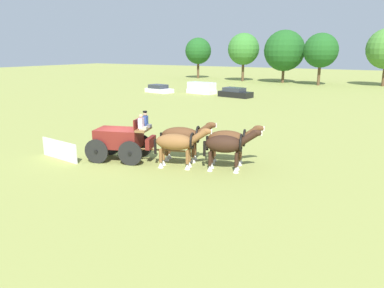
% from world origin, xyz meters
% --- Properties ---
extents(ground_plane, '(220.00, 220.00, 0.00)m').
position_xyz_m(ground_plane, '(0.00, 0.00, 0.00)').
color(ground_plane, olive).
extents(show_wagon, '(5.51, 2.79, 2.82)m').
position_xyz_m(show_wagon, '(0.16, 0.05, 1.25)').
color(show_wagon, maroon).
rests_on(show_wagon, ground).
extents(draft_horse_rear_near, '(3.14, 1.58, 2.28)m').
position_xyz_m(draft_horse_rear_near, '(3.17, 1.76, 1.40)').
color(draft_horse_rear_near, brown).
rests_on(draft_horse_rear_near, ground).
extents(draft_horse_rear_off, '(3.03, 1.49, 2.20)m').
position_xyz_m(draft_horse_rear_off, '(3.60, 0.53, 1.33)').
color(draft_horse_rear_off, brown).
rests_on(draft_horse_rear_off, ground).
extents(draft_horse_lead_near, '(3.05, 1.54, 2.20)m').
position_xyz_m(draft_horse_lead_near, '(5.64, 2.59, 1.34)').
color(draft_horse_lead_near, brown).
rests_on(draft_horse_lead_near, ground).
extents(draft_horse_lead_off, '(2.90, 1.48, 2.23)m').
position_xyz_m(draft_horse_lead_off, '(6.06, 1.36, 1.36)').
color(draft_horse_lead_off, '#331E14').
rests_on(draft_horse_lead_off, ground).
extents(parked_vehicle_a, '(4.34, 2.59, 1.14)m').
position_xyz_m(parked_vehicle_a, '(-18.18, 29.22, 0.49)').
color(parked_vehicle_a, white).
rests_on(parked_vehicle_a, ground).
extents(parked_vehicle_b, '(4.36, 2.51, 1.61)m').
position_xyz_m(parked_vehicle_b, '(-12.17, 31.19, 0.78)').
color(parked_vehicle_b, white).
rests_on(parked_vehicle_b, ground).
extents(parked_vehicle_c, '(4.64, 2.59, 1.24)m').
position_xyz_m(parked_vehicle_c, '(-6.39, 29.92, 0.54)').
color(parked_vehicle_c, black).
rests_on(parked_vehicle_c, ground).
extents(tree_a, '(5.53, 5.53, 8.54)m').
position_xyz_m(tree_a, '(-27.08, 56.22, 5.75)').
color(tree_a, brown).
rests_on(tree_a, ground).
extents(tree_b, '(6.07, 6.07, 9.19)m').
position_xyz_m(tree_b, '(-15.75, 54.14, 6.13)').
color(tree_b, brown).
rests_on(tree_b, ground).
extents(tree_c, '(7.46, 7.46, 9.60)m').
position_xyz_m(tree_c, '(-7.77, 54.51, 5.87)').
color(tree_c, brown).
rests_on(tree_c, ground).
extents(tree_d, '(5.84, 5.84, 8.85)m').
position_xyz_m(tree_d, '(-0.79, 52.52, 5.91)').
color(tree_d, brown).
rests_on(tree_d, ground).
extents(sponsor_banner, '(3.18, 0.44, 1.10)m').
position_xyz_m(sponsor_banner, '(-3.04, -1.64, 0.55)').
color(sponsor_banner, silver).
rests_on(sponsor_banner, ground).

